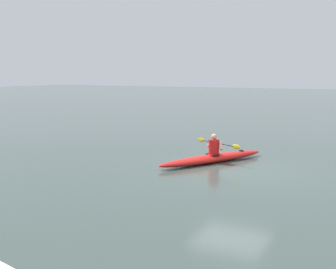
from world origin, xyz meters
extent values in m
plane|color=#384742|center=(0.00, 0.00, 0.00)|extent=(160.00, 160.00, 0.00)
ellipsoid|color=red|center=(1.13, -0.99, 0.16)|extent=(2.74, 4.69, 0.31)
torus|color=black|center=(1.14, -0.97, 0.29)|extent=(0.75, 0.75, 0.04)
cylinder|color=black|center=(0.48, -2.31, 0.30)|extent=(0.18, 0.18, 0.02)
cylinder|color=red|center=(1.11, -1.03, 0.59)|extent=(0.39, 0.39, 0.55)
sphere|color=tan|center=(1.11, -1.03, 0.97)|extent=(0.21, 0.21, 0.21)
cylinder|color=black|center=(1.02, -1.21, 0.70)|extent=(1.76, 0.89, 0.03)
ellipsoid|color=gold|center=(1.89, -1.64, 0.70)|extent=(0.38, 0.21, 0.17)
ellipsoid|color=gold|center=(0.15, -0.78, 0.70)|extent=(0.38, 0.21, 0.17)
cylinder|color=tan|center=(1.34, -1.23, 0.66)|extent=(0.32, 0.14, 0.34)
cylinder|color=tan|center=(0.81, -0.97, 0.66)|extent=(0.23, 0.28, 0.34)
camera|label=1|loc=(-5.04, 13.96, 3.33)|focal=46.80mm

